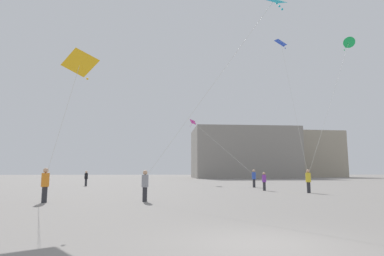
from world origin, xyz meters
The scene contains 14 objects.
ground_plane centered at (0.00, 0.00, 0.00)m, with size 300.00×300.00×0.00m, color gray.
person_in_yellow centered at (8.73, 16.80, 0.99)m, with size 0.39×0.39×1.81m.
person_in_black centered at (-11.50, 30.36, 0.94)m, with size 0.37×0.37×1.71m.
person_in_grey centered at (-3.43, 10.67, 0.94)m, with size 0.37×0.37×1.72m.
person_in_purple centered at (6.19, 19.94, 0.87)m, with size 0.35×0.35×1.59m.
person_in_orange centered at (-8.74, 10.46, 1.01)m, with size 0.40×0.40×1.84m.
person_in_blue centered at (6.81, 25.44, 1.01)m, with size 0.40×0.40×1.84m.
kite_cyan_delta centered at (2.82, 7.08, 9.81)m, with size 7.02×4.05×9.06m.
kite_cobalt_delta centered at (7.52, 18.03, 12.38)m, with size 1.88×1.74×11.73m.
kite_amber_delta centered at (-6.22, 6.92, 6.48)m, with size 3.34×4.11×5.68m.
kite_emerald_diamond centered at (13.68, 18.27, 12.84)m, with size 5.61×1.98×12.15m.
kite_magenta_delta centered at (1.55, 37.07, 8.49)m, with size 5.86×12.66×7.70m.
building_left_hall centered at (17.00, 72.54, 6.16)m, with size 25.22×16.93×12.33m.
building_centre_hall centered at (35.00, 81.12, 6.55)m, with size 26.46×9.79×13.10m.
Camera 1 is at (-2.21, -7.36, 1.66)m, focal length 29.69 mm.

